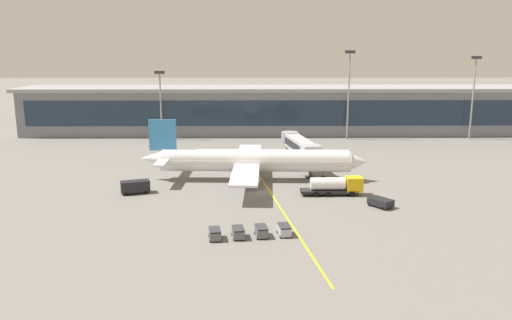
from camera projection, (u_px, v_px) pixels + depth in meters
The scene contains 15 objects.
ground_plane at pixel (257, 192), 91.24m from camera, with size 700.00×700.00×0.00m, color slate.
apron_lead_in_line at pixel (268, 189), 93.21m from camera, with size 0.30×80.00×0.01m, color yellow.
terminal_building at pixel (317, 110), 153.61m from camera, with size 177.46×18.96×13.88m.
main_airliner at pixel (254, 160), 98.51m from camera, with size 44.39×35.11×11.94m.
jet_bridge at pixel (299, 145), 108.34m from camera, with size 6.96×19.59×6.68m.
fuel_tanker at pixel (336, 185), 89.01m from camera, with size 10.83×2.80×3.25m.
crew_van at pixel (136, 186), 90.22m from camera, with size 5.41×3.63×2.30m.
pushback_tug at pixel (380, 202), 82.63m from camera, with size 4.17×4.40×1.40m.
baggage_cart_0 at pixel (215, 234), 68.62m from camera, with size 1.96×2.85×1.48m.
baggage_cart_1 at pixel (238, 232), 69.12m from camera, with size 1.96×2.85×1.48m.
baggage_cart_2 at pixel (261, 231), 69.61m from camera, with size 1.96×2.85×1.48m.
baggage_cart_3 at pixel (284, 230), 70.11m from camera, with size 1.96×2.85×1.48m.
apron_light_mast_0 at pixel (161, 99), 140.46m from camera, with size 2.80×0.50×19.14m.
apron_light_mast_1 at pixel (473, 91), 140.96m from camera, with size 2.80×0.50×23.11m.
apron_light_mast_2 at pixel (349, 88), 140.41m from camera, with size 2.80×0.50×24.64m.
Camera 1 is at (-1.20, -87.80, 25.47)m, focal length 35.60 mm.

